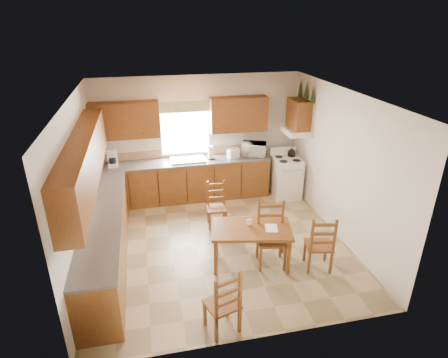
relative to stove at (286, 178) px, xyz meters
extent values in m
plane|color=#988561|center=(-1.88, -1.60, -0.45)|extent=(4.50, 4.50, 0.00)
plane|color=brown|center=(-1.88, -1.60, 2.25)|extent=(4.50, 4.50, 0.00)
plane|color=beige|center=(-4.13, -1.60, 0.90)|extent=(4.50, 4.50, 0.00)
plane|color=beige|center=(0.37, -1.60, 0.90)|extent=(4.50, 4.50, 0.00)
plane|color=beige|center=(-1.88, 0.65, 0.90)|extent=(4.50, 4.50, 0.00)
plane|color=beige|center=(-1.88, -3.85, 0.90)|extent=(4.50, 4.50, 0.00)
cube|color=brown|center=(-2.25, 0.35, -0.01)|extent=(3.75, 0.60, 0.88)
cube|color=brown|center=(-3.83, -1.75, -0.01)|extent=(0.60, 3.60, 0.88)
cube|color=#544D4A|center=(-2.25, 0.35, 0.45)|extent=(3.75, 0.63, 0.04)
cube|color=#544D4A|center=(-3.83, -1.75, 0.45)|extent=(0.63, 3.60, 0.04)
cube|color=#9A735F|center=(-2.25, 0.64, 0.56)|extent=(3.75, 0.01, 0.18)
cube|color=brown|center=(-3.43, 0.49, 1.41)|extent=(1.41, 0.33, 0.75)
cube|color=brown|center=(-1.02, 0.49, 1.41)|extent=(1.25, 0.33, 0.75)
cube|color=brown|center=(-3.96, -1.75, 1.41)|extent=(0.33, 3.60, 0.75)
cube|color=brown|center=(0.20, 0.05, 1.45)|extent=(0.33, 0.62, 0.62)
cube|color=silver|center=(0.15, 0.05, 1.07)|extent=(0.44, 0.62, 0.12)
cube|color=silver|center=(-2.18, 0.62, 1.10)|extent=(1.13, 0.02, 1.18)
cube|color=white|center=(-2.18, 0.62, 1.10)|extent=(1.05, 0.01, 1.10)
cube|color=#3F592D|center=(-2.18, 0.59, 1.60)|extent=(1.19, 0.01, 0.24)
cube|color=silver|center=(-2.18, 0.35, 0.49)|extent=(0.75, 0.45, 0.04)
cone|color=#183817|center=(0.33, -0.27, 1.93)|extent=(0.22, 0.22, 0.36)
cone|color=#183817|center=(0.33, 0.05, 1.97)|extent=(0.22, 0.22, 0.36)
cone|color=#183817|center=(0.33, 0.37, 1.93)|extent=(0.22, 0.22, 0.36)
cube|color=silver|center=(0.00, 0.00, 0.00)|extent=(0.65, 0.66, 0.89)
cube|color=silver|center=(-3.76, 0.36, 0.66)|extent=(0.23, 0.28, 0.38)
cylinder|color=white|center=(-1.67, 0.34, 0.62)|extent=(0.13, 0.13, 0.30)
cube|color=silver|center=(-1.17, 0.32, 0.57)|extent=(0.28, 0.22, 0.20)
imported|color=silver|center=(-0.68, 0.35, 0.62)|extent=(0.58, 0.50, 0.29)
cube|color=brown|center=(-1.49, -2.28, -0.10)|extent=(1.40, 0.98, 0.69)
cube|color=brown|center=(-2.26, -3.59, 0.03)|extent=(0.50, 0.49, 0.96)
cube|color=brown|center=(-0.44, -2.63, 0.05)|extent=(0.49, 0.47, 0.99)
cube|color=brown|center=(-1.80, -0.97, 0.00)|extent=(0.41, 0.39, 0.90)
cube|color=brown|center=(-1.17, -2.38, 0.10)|extent=(0.52, 0.50, 1.09)
cube|color=white|center=(-1.18, -2.35, 0.24)|extent=(0.26, 0.30, 0.00)
cube|color=white|center=(-1.50, -2.19, 0.29)|extent=(0.08, 0.02, 0.11)
camera|label=1|loc=(-3.04, -7.28, 3.43)|focal=30.00mm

